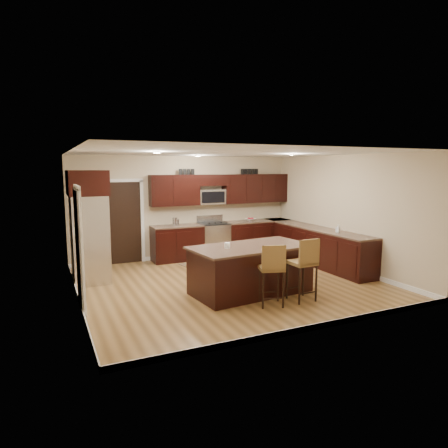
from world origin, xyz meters
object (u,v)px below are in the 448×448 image
island (251,271)px  range (214,240)px  refrigerator (89,225)px  stool_right (304,262)px  stool_mid (272,268)px

island → range: bearing=73.4°
island → refrigerator: 3.52m
stool_right → range: bearing=88.4°
range → refrigerator: (-3.30, -1.09, 0.73)m
range → stool_right: 4.04m
stool_mid → stool_right: size_ratio=0.95×
island → stool_mid: size_ratio=2.20×
range → refrigerator: bearing=-161.8°
range → island: bearing=-100.4°
island → stool_mid: 0.88m
island → stool_right: size_ratio=2.10×
stool_mid → stool_right: stool_right is taller
stool_right → stool_mid: bearing=177.3°
stool_right → island: bearing=124.4°
island → stool_right: (0.63, -0.85, 0.29)m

